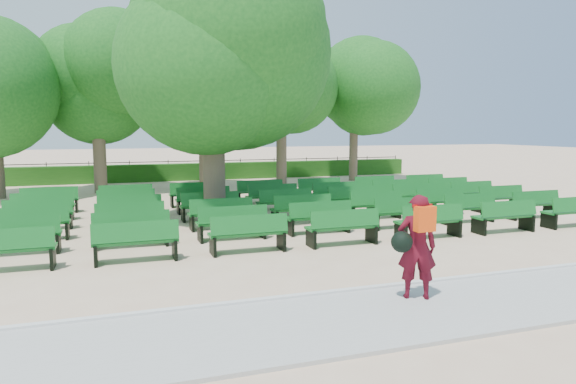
% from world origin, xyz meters
% --- Properties ---
extents(ground, '(120.00, 120.00, 0.00)m').
position_xyz_m(ground, '(0.00, 0.00, 0.00)').
color(ground, '#D5B18D').
extents(paving, '(30.00, 2.20, 0.06)m').
position_xyz_m(paving, '(0.00, -7.40, 0.03)').
color(paving, '#AFAFAA').
rests_on(paving, ground).
extents(curb, '(30.00, 0.12, 0.10)m').
position_xyz_m(curb, '(0.00, -6.25, 0.05)').
color(curb, silver).
rests_on(curb, ground).
extents(hedge, '(26.00, 0.70, 0.90)m').
position_xyz_m(hedge, '(0.00, 14.00, 0.45)').
color(hedge, '#205516').
rests_on(hedge, ground).
extents(fence, '(26.00, 0.10, 1.02)m').
position_xyz_m(fence, '(0.00, 14.40, 0.00)').
color(fence, black).
rests_on(fence, ground).
extents(tree_line, '(21.80, 6.80, 7.04)m').
position_xyz_m(tree_line, '(0.00, 10.00, 0.00)').
color(tree_line, '#1E651D').
rests_on(tree_line, ground).
extents(bench_array, '(1.79, 0.68, 1.10)m').
position_xyz_m(bench_array, '(1.32, 0.84, 0.09)').
color(bench_array, '#116420').
rests_on(bench_array, ground).
extents(tree_among, '(5.76, 5.76, 7.68)m').
position_xyz_m(tree_among, '(-1.00, 1.18, 5.06)').
color(tree_among, brown).
rests_on(tree_among, ground).
extents(person, '(0.85, 0.62, 1.69)m').
position_xyz_m(person, '(0.71, -6.93, 0.94)').
color(person, '#4E0B17').
rests_on(person, ground).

